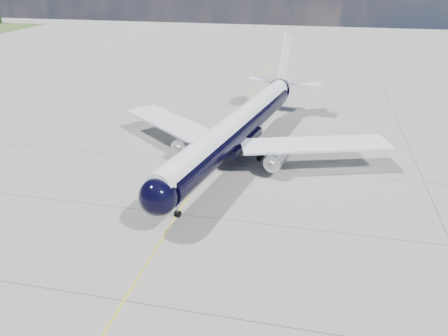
# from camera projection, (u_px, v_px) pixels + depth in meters

# --- Properties ---
(ground) EXTENTS (320.00, 320.00, 0.00)m
(ground) POSITION_uv_depth(u_px,v_px,m) (216.00, 150.00, 69.02)
(ground) COLOR gray
(ground) RESTS_ON ground
(taxiway_centerline) EXTENTS (0.16, 160.00, 0.01)m
(taxiway_centerline) POSITION_uv_depth(u_px,v_px,m) (209.00, 163.00, 64.59)
(taxiway_centerline) COLOR #DCC50B
(taxiway_centerline) RESTS_ON ground
(main_airliner) EXTENTS (43.28, 53.29, 15.48)m
(main_airliner) POSITION_uv_depth(u_px,v_px,m) (239.00, 126.00, 65.03)
(main_airliner) COLOR black
(main_airliner) RESTS_ON ground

